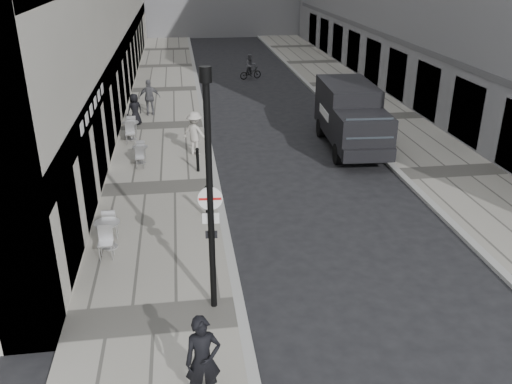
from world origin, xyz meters
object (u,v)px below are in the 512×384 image
(walking_man, at_px, (203,360))
(panel_van, at_px, (351,114))
(lamppost, at_px, (210,184))
(cyclist, at_px, (250,69))
(sign_post, at_px, (211,230))

(walking_man, relative_size, panel_van, 0.31)
(lamppost, relative_size, cyclist, 3.42)
(walking_man, bearing_deg, panel_van, 57.74)
(walking_man, distance_m, lamppost, 3.67)
(lamppost, height_order, panel_van, lamppost)
(sign_post, bearing_deg, walking_man, -93.39)
(walking_man, height_order, cyclist, walking_man)
(walking_man, bearing_deg, cyclist, 75.33)
(sign_post, height_order, cyclist, sign_post)
(walking_man, height_order, sign_post, sign_post)
(walking_man, relative_size, sign_post, 0.58)
(panel_van, relative_size, cyclist, 3.51)
(sign_post, relative_size, panel_van, 0.55)
(lamppost, height_order, cyclist, lamppost)
(sign_post, distance_m, cyclist, 25.80)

